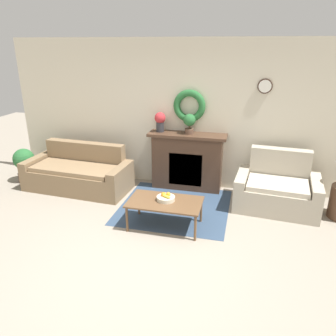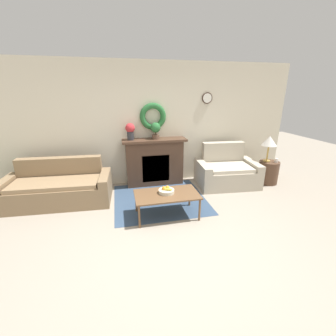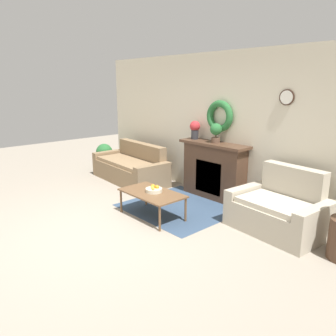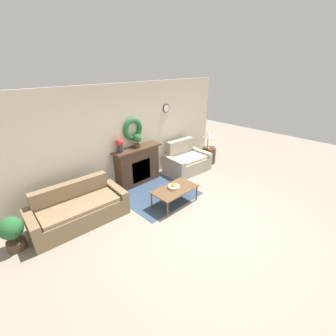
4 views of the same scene
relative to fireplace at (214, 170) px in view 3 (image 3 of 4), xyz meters
name	(u,v)px [view 3 (image 3 of 4)]	position (x,y,z in m)	size (l,w,h in m)	color
ground_plane	(101,233)	(-0.08, -2.42, -0.54)	(16.00, 16.00, 0.00)	gray
floor_rug	(181,207)	(-0.04, -0.82, -0.54)	(1.80, 1.72, 0.01)	#334760
wall_back	(219,126)	(-0.07, 0.20, 0.82)	(6.80, 0.19, 2.70)	beige
fireplace	(214,170)	(0.00, 0.00, 0.00)	(1.42, 0.41, 1.07)	#4C3323
couch_left	(131,168)	(-1.98, -0.50, -0.25)	(2.00, 0.96, 0.83)	#846B4C
loveseat_right	(279,210)	(1.61, -0.40, -0.23)	(1.40, 1.01, 0.94)	#B2A893
coffee_table	(152,194)	(-0.04, -1.48, -0.15)	(1.09, 0.62, 0.42)	brown
fruit_bowl	(154,189)	(-0.04, -1.44, -0.08)	(0.27, 0.27, 0.12)	beige
vase_on_mantel_left	(195,129)	(-0.52, 0.01, 0.73)	(0.20, 0.20, 0.36)	#2D2D33
potted_plant_on_mantel	(216,131)	(0.03, -0.01, 0.74)	(0.22, 0.22, 0.36)	brown
potted_plant_floor_by_couch	(104,155)	(-3.17, -0.46, -0.15)	(0.41, 0.41, 0.67)	brown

